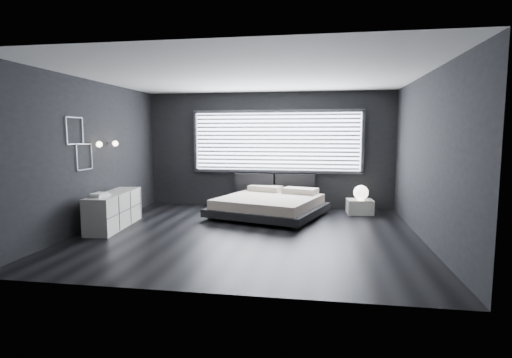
# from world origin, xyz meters

# --- Properties ---
(room) EXTENTS (6.04, 6.00, 2.80)m
(room) POSITION_xyz_m (0.00, 0.00, 1.40)
(room) COLOR black
(room) RESTS_ON ground
(window) EXTENTS (4.14, 0.09, 1.52)m
(window) POSITION_xyz_m (0.20, 2.70, 1.61)
(window) COLOR white
(window) RESTS_ON ground
(headboard) EXTENTS (1.96, 0.16, 0.52)m
(headboard) POSITION_xyz_m (0.17, 2.64, 0.57)
(headboard) COLOR black
(headboard) RESTS_ON ground
(sconce_near) EXTENTS (0.18, 0.11, 0.11)m
(sconce_near) POSITION_xyz_m (-2.88, 0.05, 1.60)
(sconce_near) COLOR silver
(sconce_near) RESTS_ON ground
(sconce_far) EXTENTS (0.18, 0.11, 0.11)m
(sconce_far) POSITION_xyz_m (-2.88, 0.65, 1.60)
(sconce_far) COLOR silver
(sconce_far) RESTS_ON ground
(wall_art_upper) EXTENTS (0.01, 0.48, 0.48)m
(wall_art_upper) POSITION_xyz_m (-2.98, -0.55, 1.85)
(wall_art_upper) COLOR #47474C
(wall_art_upper) RESTS_ON ground
(wall_art_lower) EXTENTS (0.01, 0.48, 0.48)m
(wall_art_lower) POSITION_xyz_m (-2.98, -0.30, 1.38)
(wall_art_lower) COLOR #47474C
(wall_art_lower) RESTS_ON ground
(bed) EXTENTS (2.68, 2.62, 0.56)m
(bed) POSITION_xyz_m (0.18, 1.59, 0.26)
(bed) COLOR black
(bed) RESTS_ON ground
(nightstand) EXTENTS (0.60, 0.51, 0.33)m
(nightstand) POSITION_xyz_m (2.15, 2.16, 0.16)
(nightstand) COLOR silver
(nightstand) RESTS_ON ground
(orb_lamp) EXTENTS (0.33, 0.33, 0.33)m
(orb_lamp) POSITION_xyz_m (2.17, 2.13, 0.49)
(orb_lamp) COLOR white
(orb_lamp) RESTS_ON nightstand
(dresser) EXTENTS (0.63, 1.72, 0.67)m
(dresser) POSITION_xyz_m (-2.65, 0.09, 0.34)
(dresser) COLOR silver
(dresser) RESTS_ON ground
(book_stack) EXTENTS (0.30, 0.36, 0.07)m
(book_stack) POSITION_xyz_m (-2.66, -0.39, 0.70)
(book_stack) COLOR silver
(book_stack) RESTS_ON dresser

